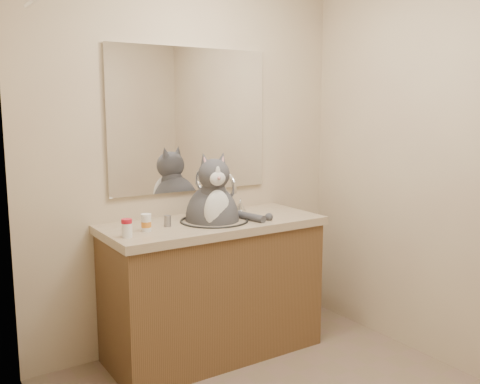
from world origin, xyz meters
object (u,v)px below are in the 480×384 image
at_px(pill_bottle_redcap, 127,228).
at_px(grey_canister, 167,221).
at_px(pill_bottle_orange, 146,223).
at_px(cat, 213,214).

height_order(pill_bottle_redcap, grey_canister, pill_bottle_redcap).
bearing_deg(pill_bottle_redcap, grey_canister, 22.63).
relative_size(pill_bottle_orange, grey_canister, 1.53).
distance_m(cat, grey_canister, 0.30).
bearing_deg(cat, pill_bottle_orange, -160.82).
xyz_separation_m(cat, pill_bottle_orange, (-0.45, -0.04, 0.00)).
bearing_deg(grey_canister, pill_bottle_redcap, -157.37).
bearing_deg(pill_bottle_orange, pill_bottle_redcap, -152.64).
height_order(cat, pill_bottle_redcap, cat).
distance_m(cat, pill_bottle_redcap, 0.60).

